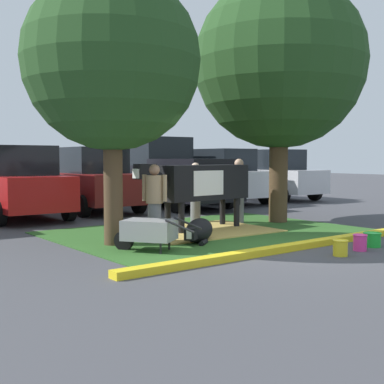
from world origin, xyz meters
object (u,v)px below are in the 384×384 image
sedan_red (18,183)px  sedan_blue (91,180)px  shade_tree_left (112,62)px  cow_holstein (200,183)px  person_visitor_near (239,189)px  person_handler (195,191)px  hatchback_white (222,177)px  sedan_silver (273,175)px  bucket_yellow (340,248)px  bucket_green (372,239)px  person_visitor_far (155,201)px  wheelbarrow (148,231)px  pickup_truck_black (171,174)px  calf_lying (199,231)px  bucket_pink (360,242)px  shade_tree_right (280,63)px

sedan_red → sedan_blue: same height
shade_tree_left → cow_holstein: (2.57, 0.54, -2.39)m
person_visitor_near → person_handler: bearing=136.4°
hatchback_white → sedan_silver: 2.78m
bucket_yellow → sedan_blue: bearing=90.1°
bucket_green → person_visitor_far: bearing=136.8°
bucket_green → sedan_silver: (6.75, 8.91, 0.84)m
cow_holstein → wheelbarrow: bearing=-147.6°
shade_tree_left → sedan_blue: bearing=67.1°
pickup_truck_black → sedan_silver: 5.12m
cow_holstein → calf_lying: (-1.07, -1.31, -0.87)m
hatchback_white → sedan_silver: same height
calf_lying → person_handler: bearing=53.1°
sedan_red → person_visitor_near: bearing=-48.7°
calf_lying → bucket_green: size_ratio=3.63×
person_handler → wheelbarrow: 4.17m
cow_holstein → pickup_truck_black: bearing=61.1°
person_visitor_far → bucket_green: size_ratio=4.59×
person_handler → bucket_pink: size_ratio=5.23×
shade_tree_right → person_visitor_far: 5.52m
bucket_pink → pickup_truck_black: pickup_truck_black is taller
person_visitor_far → bucket_green: bearing=-43.2°
wheelbarrow → sedan_blue: 7.42m
shade_tree_right → cow_holstein: size_ratio=2.02×
person_visitor_near → wheelbarrow: 4.44m
bucket_green → pickup_truck_black: pickup_truck_black is taller
bucket_pink → person_visitor_near: bearing=78.1°
bucket_pink → shade_tree_right: bearing=63.4°
shade_tree_right → bucket_yellow: (-2.57, -3.81, -3.97)m
wheelbarrow → sedan_silver: size_ratio=0.33×
sedan_blue → pickup_truck_black: bearing=-5.6°
wheelbarrow → bucket_yellow: (2.41, -2.36, -0.24)m
person_visitor_far → bucket_pink: size_ratio=5.22×
person_visitor_far → wheelbarrow: 1.02m
sedan_red → sedan_silver: bearing=1.1°
bucket_yellow → shade_tree_left: bearing=127.3°
shade_tree_right → bucket_green: shade_tree_right is taller
person_handler → sedan_blue: sedan_blue is taller
sedan_blue → person_visitor_near: bearing=-72.7°
wheelbarrow → shade_tree_right: bearing=16.3°
bucket_green → sedan_blue: sedan_blue is taller
shade_tree_left → shade_tree_right: size_ratio=0.82×
hatchback_white → sedan_silver: (2.78, 0.00, 0.00)m
cow_holstein → person_handler: bearing=56.2°
bucket_yellow → person_visitor_near: bearing=69.7°
person_handler → person_visitor_near: size_ratio=0.94×
person_visitor_far → sedan_red: bearing=96.7°
sedan_red → person_handler: bearing=-49.8°
bucket_green → pickup_truck_black: bearing=79.6°
cow_holstein → bucket_green: size_ratio=9.21×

